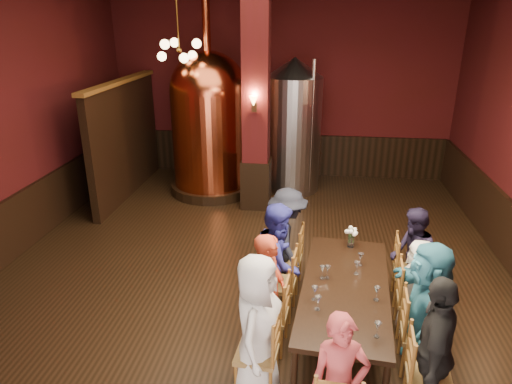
# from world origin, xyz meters

# --- Properties ---
(room) EXTENTS (10.00, 10.02, 4.50)m
(room) POSITION_xyz_m (0.00, 0.00, 2.25)
(room) COLOR black
(room) RESTS_ON ground
(wainscot_back) EXTENTS (7.90, 0.08, 1.00)m
(wainscot_back) POSITION_xyz_m (0.00, 4.96, 0.50)
(wainscot_back) COLOR black
(wainscot_back) RESTS_ON ground
(wainscot_left) EXTENTS (0.08, 9.90, 1.00)m
(wainscot_left) POSITION_xyz_m (-3.96, 0.00, 0.50)
(wainscot_left) COLOR black
(wainscot_left) RESTS_ON ground
(column) EXTENTS (0.58, 0.58, 4.50)m
(column) POSITION_xyz_m (-0.30, 2.80, 2.25)
(column) COLOR #440E12
(column) RESTS_ON ground
(partition) EXTENTS (0.22, 3.50, 2.40)m
(partition) POSITION_xyz_m (-3.20, 3.20, 1.20)
(partition) COLOR black
(partition) RESTS_ON ground
(pendant_cluster) EXTENTS (0.90, 0.90, 1.70)m
(pendant_cluster) POSITION_xyz_m (-1.80, 2.90, 3.10)
(pendant_cluster) COLOR #A57226
(pendant_cluster) RESTS_ON room
(sconce_column) EXTENTS (0.20, 0.20, 0.36)m
(sconce_column) POSITION_xyz_m (-0.30, 2.50, 2.20)
(sconce_column) COLOR black
(sconce_column) RESTS_ON column
(dining_table) EXTENTS (1.21, 2.48, 0.75)m
(dining_table) POSITION_xyz_m (1.28, -1.24, 0.69)
(dining_table) COLOR black
(dining_table) RESTS_ON ground
(chair_0) EXTENTS (0.50, 0.50, 0.92)m
(chair_0) POSITION_xyz_m (0.34, -2.16, 0.46)
(chair_0) COLOR brown
(chair_0) RESTS_ON ground
(person_0) EXTENTS (0.60, 0.83, 1.58)m
(person_0) POSITION_xyz_m (0.34, -2.16, 0.79)
(person_0) COLOR silver
(person_0) RESTS_ON ground
(chair_1) EXTENTS (0.50, 0.50, 0.92)m
(chair_1) POSITION_xyz_m (0.40, -1.49, 0.46)
(chair_1) COLOR brown
(chair_1) RESTS_ON ground
(person_1) EXTENTS (0.39, 0.57, 1.49)m
(person_1) POSITION_xyz_m (0.40, -1.49, 0.74)
(person_1) COLOR #A8341C
(person_1) RESTS_ON ground
(chair_2) EXTENTS (0.50, 0.50, 0.92)m
(chair_2) POSITION_xyz_m (0.46, -0.83, 0.46)
(chair_2) COLOR brown
(chair_2) RESTS_ON ground
(person_2) EXTENTS (0.48, 0.81, 1.58)m
(person_2) POSITION_xyz_m (0.46, -0.83, 0.79)
(person_2) COLOR navy
(person_2) RESTS_ON ground
(chair_3) EXTENTS (0.50, 0.50, 0.92)m
(chair_3) POSITION_xyz_m (0.52, -0.17, 0.46)
(chair_3) COLOR brown
(chair_3) RESTS_ON ground
(person_3) EXTENTS (0.82, 1.10, 1.52)m
(person_3) POSITION_xyz_m (0.52, -0.17, 0.76)
(person_3) COLOR black
(person_3) RESTS_ON ground
(chair_4) EXTENTS (0.50, 0.50, 0.92)m
(chair_4) POSITION_xyz_m (2.04, -2.31, 0.46)
(chair_4) COLOR brown
(chair_4) RESTS_ON ground
(person_4) EXTENTS (0.65, 1.00, 1.58)m
(person_4) POSITION_xyz_m (2.04, -2.31, 0.79)
(person_4) COLOR black
(person_4) RESTS_ON ground
(chair_5) EXTENTS (0.50, 0.50, 0.92)m
(chair_5) POSITION_xyz_m (2.09, -1.64, 0.46)
(chair_5) COLOR brown
(chair_5) RESTS_ON ground
(person_5) EXTENTS (0.49, 1.47, 1.58)m
(person_5) POSITION_xyz_m (2.09, -1.64, 0.79)
(person_5) COLOR teal
(person_5) RESTS_ON ground
(chair_6) EXTENTS (0.50, 0.50, 0.92)m
(chair_6) POSITION_xyz_m (2.15, -0.98, 0.46)
(chair_6) COLOR brown
(chair_6) RESTS_ON ground
(person_6) EXTENTS (0.42, 0.63, 1.26)m
(person_6) POSITION_xyz_m (2.15, -0.98, 0.63)
(person_6) COLOR silver
(person_6) RESTS_ON ground
(chair_7) EXTENTS (0.50, 0.50, 0.92)m
(chair_7) POSITION_xyz_m (2.21, -0.32, 0.46)
(chair_7) COLOR brown
(chair_7) RESTS_ON ground
(person_7) EXTENTS (0.38, 0.69, 1.38)m
(person_7) POSITION_xyz_m (2.21, -0.32, 0.69)
(person_7) COLOR black
(person_7) RESTS_ON ground
(copper_kettle) EXTENTS (2.09, 2.09, 4.34)m
(copper_kettle) POSITION_xyz_m (-1.40, 3.53, 1.58)
(copper_kettle) COLOR black
(copper_kettle) RESTS_ON ground
(steel_vessel) EXTENTS (1.22, 1.22, 2.92)m
(steel_vessel) POSITION_xyz_m (0.38, 3.89, 1.46)
(steel_vessel) COLOR #B2B2B7
(steel_vessel) RESTS_ON ground
(rose_vase) EXTENTS (0.18, 0.18, 0.30)m
(rose_vase) POSITION_xyz_m (1.40, -0.24, 0.95)
(rose_vase) COLOR white
(rose_vase) RESTS_ON dining_table
(wine_glass_0) EXTENTS (0.07, 0.07, 0.17)m
(wine_glass_0) POSITION_xyz_m (1.00, -1.11, 0.83)
(wine_glass_0) COLOR white
(wine_glass_0) RESTS_ON dining_table
(wine_glass_1) EXTENTS (0.07, 0.07, 0.17)m
(wine_glass_1) POSITION_xyz_m (1.06, -1.10, 0.83)
(wine_glass_1) COLOR white
(wine_glass_1) RESTS_ON dining_table
(wine_glass_2) EXTENTS (0.07, 0.07, 0.17)m
(wine_glass_2) POSITION_xyz_m (1.48, -0.74, 0.83)
(wine_glass_2) COLOR white
(wine_glass_2) RESTS_ON dining_table
(wine_glass_3) EXTENTS (0.07, 0.07, 0.17)m
(wine_glass_3) POSITION_xyz_m (0.91, -1.57, 0.83)
(wine_glass_3) COLOR white
(wine_glass_3) RESTS_ON dining_table
(wine_glass_4) EXTENTS (0.07, 0.07, 0.17)m
(wine_glass_4) POSITION_xyz_m (1.15, -2.11, 0.83)
(wine_glass_4) COLOR white
(wine_glass_4) RESTS_ON dining_table
(wine_glass_5) EXTENTS (0.07, 0.07, 0.17)m
(wine_glass_5) POSITION_xyz_m (1.60, -1.49, 0.83)
(wine_glass_5) COLOR white
(wine_glass_5) RESTS_ON dining_table
(wine_glass_6) EXTENTS (0.07, 0.07, 0.17)m
(wine_glass_6) POSITION_xyz_m (0.95, -1.75, 0.83)
(wine_glass_6) COLOR white
(wine_glass_6) RESTS_ON dining_table
(wine_glass_7) EXTENTS (0.07, 0.07, 0.17)m
(wine_glass_7) POSITION_xyz_m (1.53, -2.12, 0.83)
(wine_glass_7) COLOR white
(wine_glass_7) RESTS_ON dining_table
(wine_glass_8) EXTENTS (0.07, 0.07, 0.17)m
(wine_glass_8) POSITION_xyz_m (1.42, -0.95, 0.83)
(wine_glass_8) COLOR white
(wine_glass_8) RESTS_ON dining_table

